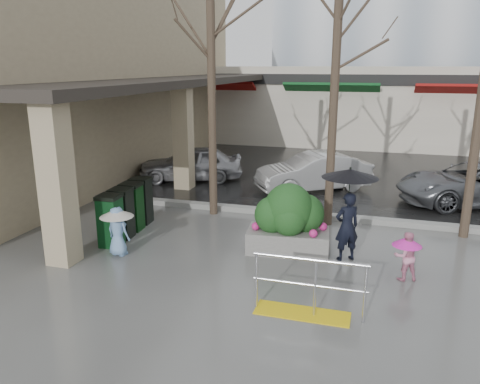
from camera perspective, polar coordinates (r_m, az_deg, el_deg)
The scene contains 19 objects.
ground at distance 9.52m, azimuth 0.89°, elevation -10.06°, with size 120.00×120.00×0.00m, color #51514F.
street_asphalt at distance 30.65m, azimuth 12.15°, elevation 7.25°, with size 120.00×36.00×0.01m, color black.
curb at distance 13.13m, azimuth 5.61°, elevation -2.56°, with size 120.00×0.30×0.15m, color gray.
near_building at distance 19.83m, azimuth -18.85°, elevation 14.24°, with size 6.00×18.00×8.00m, color tan.
canopy_slab at distance 17.78m, azimuth -7.26°, elevation 13.67°, with size 2.80×18.00×0.25m, color #2D2823.
pillar_front at distance 10.23m, azimuth -21.43°, elevation 1.07°, with size 0.55×0.55×3.50m, color tan.
pillar_back at distance 15.75m, azimuth -6.93°, elevation 6.65°, with size 0.55×0.55×3.50m, color tan.
storefront_row at distance 26.34m, azimuth 16.06°, elevation 10.16°, with size 34.00×6.74×4.00m.
handrail at distance 8.05m, azimuth 8.10°, elevation -12.21°, with size 1.90×0.50×1.03m.
tree_west at distance 12.69m, azimuth -3.60°, elevation 19.79°, with size 3.20×3.20×6.80m.
tree_midwest at distance 12.00m, azimuth 11.90°, elevation 20.50°, with size 3.20×3.20×7.00m.
woman at distance 10.04m, azimuth 13.08°, elevation -1.25°, with size 1.18×1.18×2.05m.
child_pink at distance 9.66m, azimuth 19.60°, elevation -6.94°, with size 0.58×0.57×0.98m.
child_blue at distance 10.56m, azimuth -14.72°, elevation -3.96°, with size 0.74×0.74×1.11m.
planter at distance 10.46m, azimuth 5.99°, elevation -3.33°, with size 1.89×1.11×1.57m.
news_boxes at distance 11.87m, azimuth -13.61°, elevation -2.13°, with size 0.64×2.22×1.22m.
car_a at distance 17.06m, azimuth -6.01°, elevation 3.51°, with size 1.49×3.70×1.26m, color #A4A4A9.
car_b at distance 15.77m, azimuth 8.95°, elevation 2.44°, with size 1.33×3.82×1.26m, color silver.
car_c at distance 15.68m, azimuth 26.72°, elevation 0.90°, with size 2.09×4.53×1.26m, color slate.
Camera 1 is at (2.31, -8.29, 4.06)m, focal length 35.00 mm.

